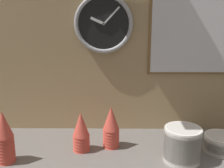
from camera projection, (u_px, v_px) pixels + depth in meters
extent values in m
cube|color=slate|center=(102.00, 155.00, 1.27)|extent=(1.60, 0.56, 0.04)
cube|color=tan|center=(104.00, 29.00, 1.39)|extent=(1.60, 0.03, 1.05)
cone|color=#DB4C3D|center=(81.00, 139.00, 1.26)|extent=(0.08, 0.08, 0.11)
cone|color=#DB4C3D|center=(81.00, 136.00, 1.26)|extent=(0.08, 0.08, 0.11)
cone|color=#DB4C3D|center=(81.00, 133.00, 1.26)|extent=(0.08, 0.08, 0.11)
cone|color=#DB4C3D|center=(81.00, 130.00, 1.25)|extent=(0.08, 0.08, 0.11)
cone|color=#DB4C3D|center=(81.00, 127.00, 1.25)|extent=(0.08, 0.08, 0.11)
cone|color=#DB4C3D|center=(81.00, 124.00, 1.24)|extent=(0.08, 0.08, 0.11)
cone|color=#DB4C3D|center=(6.00, 150.00, 1.17)|extent=(0.08, 0.08, 0.11)
cone|color=#DB4C3D|center=(5.00, 147.00, 1.16)|extent=(0.08, 0.08, 0.11)
cone|color=#DB4C3D|center=(5.00, 143.00, 1.16)|extent=(0.08, 0.08, 0.11)
cone|color=#DB4C3D|center=(5.00, 140.00, 1.15)|extent=(0.08, 0.08, 0.11)
cone|color=#DB4C3D|center=(4.00, 137.00, 1.15)|extent=(0.08, 0.08, 0.11)
cone|color=#DB4C3D|center=(4.00, 134.00, 1.15)|extent=(0.08, 0.08, 0.11)
cone|color=#DB4C3D|center=(4.00, 131.00, 1.14)|extent=(0.08, 0.08, 0.11)
cone|color=#DB4C3D|center=(3.00, 128.00, 1.14)|extent=(0.08, 0.08, 0.11)
cone|color=#DB4C3D|center=(3.00, 124.00, 1.14)|extent=(0.08, 0.08, 0.11)
cone|color=#DB4C3D|center=(111.00, 135.00, 1.30)|extent=(0.08, 0.08, 0.11)
cone|color=#DB4C3D|center=(111.00, 133.00, 1.29)|extent=(0.08, 0.08, 0.11)
cone|color=#DB4C3D|center=(111.00, 130.00, 1.29)|extent=(0.08, 0.08, 0.11)
cone|color=#DB4C3D|center=(111.00, 127.00, 1.29)|extent=(0.08, 0.08, 0.11)
cone|color=#DB4C3D|center=(111.00, 124.00, 1.28)|extent=(0.08, 0.08, 0.11)
cone|color=#DB4C3D|center=(111.00, 121.00, 1.28)|extent=(0.08, 0.08, 0.11)
cone|color=#DB4C3D|center=(111.00, 118.00, 1.27)|extent=(0.08, 0.08, 0.11)
cylinder|color=beige|center=(221.00, 147.00, 1.26)|extent=(0.15, 0.15, 0.04)
cylinder|color=beige|center=(221.00, 143.00, 1.26)|extent=(0.15, 0.15, 0.04)
cylinder|color=beige|center=(222.00, 140.00, 1.25)|extent=(0.15, 0.15, 0.04)
torus|color=white|center=(222.00, 137.00, 1.25)|extent=(0.16, 0.16, 0.01)
cylinder|color=beige|center=(182.00, 156.00, 1.19)|extent=(0.15, 0.15, 0.04)
cylinder|color=beige|center=(182.00, 152.00, 1.18)|extent=(0.15, 0.15, 0.04)
cylinder|color=beige|center=(182.00, 148.00, 1.18)|extent=(0.15, 0.15, 0.04)
cylinder|color=beige|center=(182.00, 144.00, 1.17)|extent=(0.15, 0.15, 0.04)
cylinder|color=beige|center=(183.00, 141.00, 1.17)|extent=(0.15, 0.15, 0.04)
cylinder|color=beige|center=(183.00, 137.00, 1.16)|extent=(0.15, 0.15, 0.04)
cylinder|color=beige|center=(183.00, 133.00, 1.16)|extent=(0.15, 0.15, 0.04)
torus|color=white|center=(183.00, 129.00, 1.15)|extent=(0.16, 0.16, 0.01)
cylinder|color=black|center=(104.00, 24.00, 1.35)|extent=(0.28, 0.02, 0.28)
torus|color=#B2B2B7|center=(104.00, 24.00, 1.35)|extent=(0.28, 0.02, 0.28)
cube|color=white|center=(97.00, 21.00, 1.34)|extent=(0.07, 0.01, 0.04)
cube|color=white|center=(112.00, 15.00, 1.33)|extent=(0.08, 0.01, 0.08)
cylinder|color=white|center=(104.00, 24.00, 1.34)|extent=(0.01, 0.01, 0.01)
cube|color=olive|center=(195.00, 21.00, 1.35)|extent=(0.44, 0.01, 0.53)
cube|color=white|center=(195.00, 21.00, 1.35)|extent=(0.42, 0.01, 0.51)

